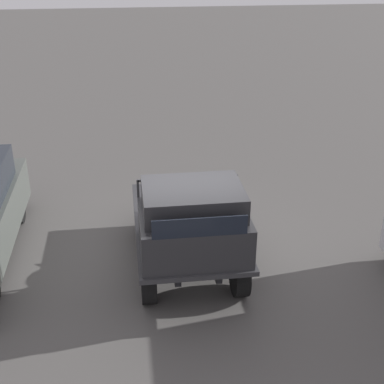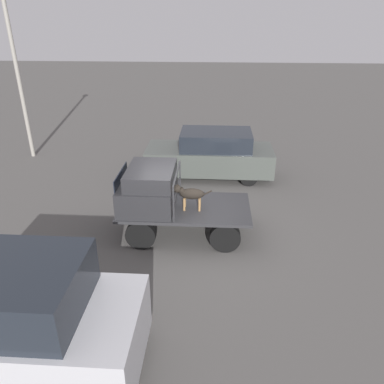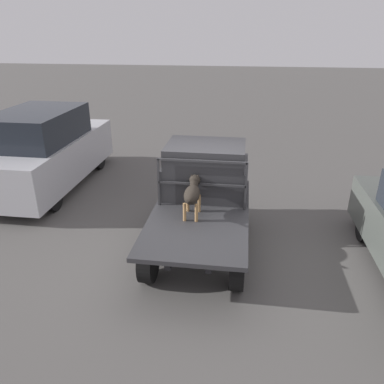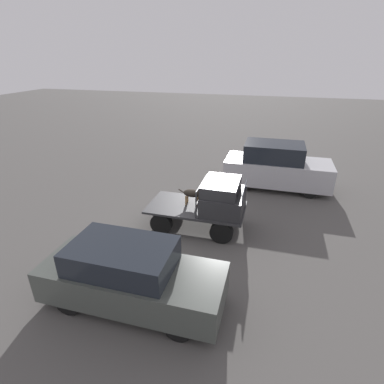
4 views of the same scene
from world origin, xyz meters
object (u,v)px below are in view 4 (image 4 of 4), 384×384
flatbed_truck (196,212)px  parked_sedan (130,276)px  dog (194,193)px  parked_pickup_far (276,167)px

flatbed_truck → parked_sedan: size_ratio=0.76×
dog → parked_pickup_far: bearing=77.4°
parked_sedan → parked_pickup_far: 9.23m
flatbed_truck → parked_sedan: 4.12m
flatbed_truck → parked_pickup_far: (2.69, 4.55, 0.45)m
flatbed_truck → parked_sedan: parked_sedan is taller
dog → parked_sedan: (-0.50, -4.19, -0.43)m
parked_pickup_far → parked_sedan: bearing=-108.4°
parked_sedan → parked_pickup_far: (3.32, 8.61, 0.18)m
parked_sedan → parked_pickup_far: bearing=62.9°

